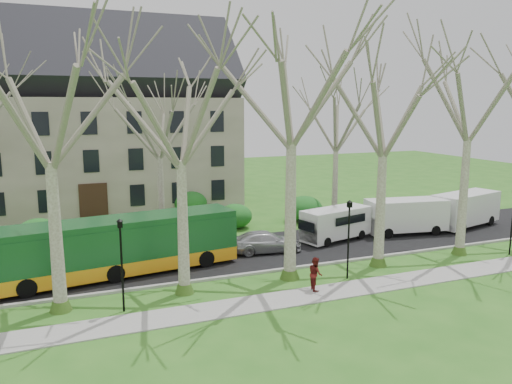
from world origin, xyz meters
The scene contains 15 objects.
ground centered at (0.00, 0.00, 0.00)m, with size 120.00×120.00×0.00m, color #2D681D.
sidewalk centered at (0.00, -2.50, 0.03)m, with size 70.00×2.00×0.06m, color gray.
road centered at (0.00, 5.50, 0.03)m, with size 80.00×8.00×0.06m, color black.
curb centered at (0.00, 1.50, 0.07)m, with size 80.00×0.25×0.14m, color #A5A39E.
building centered at (-6.00, 24.00, 8.07)m, with size 26.50×12.20×16.00m.
tree_row_verge centered at (0.00, 0.30, 7.00)m, with size 49.00×7.00×14.00m.
tree_row_far centered at (-1.33, 11.00, 6.00)m, with size 33.00×7.00×12.00m.
lamp_row centered at (0.00, -1.00, 2.57)m, with size 36.22×0.22×4.30m.
hedges centered at (-4.67, 14.00, 1.00)m, with size 30.60×8.60×2.00m.
bus_follow centered at (-5.47, 4.22, 1.70)m, with size 13.14×2.74×3.29m, color #175023, non-canonical shape.
sedan centered at (3.70, 5.12, 0.73)m, with size 1.88×4.62×1.34m, color #A8A9AD.
van_a centered at (9.32, 5.90, 1.19)m, with size 5.18×1.88×2.26m, color silver, non-canonical shape.
van_b centered at (15.05, 5.61, 1.33)m, with size 5.83×2.12×2.55m, color silver, non-canonical shape.
van_c centered at (20.77, 5.68, 1.38)m, with size 6.04×2.20×2.63m, color silver, non-canonical shape.
pedestrian_b centered at (3.48, -1.97, 0.92)m, with size 0.84×0.65×1.72m, color #5C1615.
Camera 1 is at (-8.33, -23.52, 9.48)m, focal length 35.00 mm.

